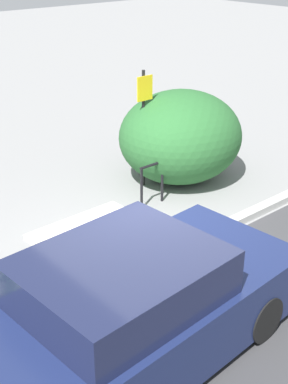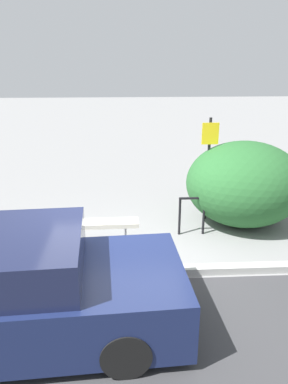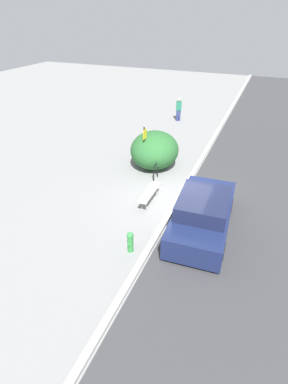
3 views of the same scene
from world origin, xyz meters
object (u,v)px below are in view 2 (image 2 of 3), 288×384
object	(u,v)px
bike_rack	(192,212)
sign_post	(208,160)
bench	(95,224)
parked_car_near	(13,291)

from	to	relation	value
bike_rack	sign_post	distance (m)	1.26
bench	sign_post	bearing A→B (deg)	26.30
bike_rack	parked_car_near	xyz separation A→B (m)	(-2.83, -2.84, 0.16)
bike_rack	parked_car_near	distance (m)	4.01
sign_post	bike_rack	bearing A→B (deg)	-120.99
bench	parked_car_near	xyz separation A→B (m)	(-0.87, -2.36, 0.17)
bench	parked_car_near	distance (m)	2.53
bench	sign_post	distance (m)	2.86
parked_car_near	sign_post	bearing A→B (deg)	44.29
bike_rack	parked_car_near	size ratio (longest dim) A/B	0.19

